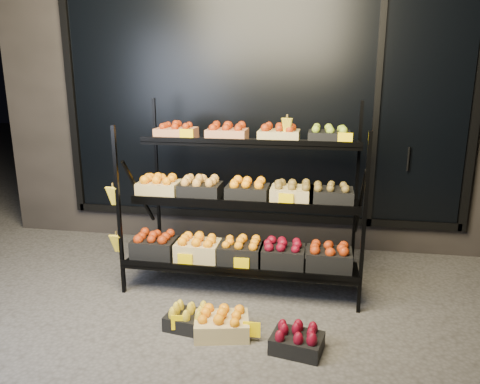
# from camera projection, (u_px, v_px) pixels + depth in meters

# --- Properties ---
(ground) EXTENTS (24.00, 24.00, 0.00)m
(ground) POSITION_uv_depth(u_px,v_px,m) (232.00, 312.00, 3.87)
(ground) COLOR #514F4C
(ground) RESTS_ON ground
(building) EXTENTS (6.00, 2.08, 3.50)m
(building) POSITION_uv_depth(u_px,v_px,m) (271.00, 85.00, 5.88)
(building) COLOR #2D2826
(building) RESTS_ON ground
(display_rack) EXTENTS (2.18, 1.02, 1.66)m
(display_rack) POSITION_uv_depth(u_px,v_px,m) (243.00, 201.00, 4.24)
(display_rack) COLOR black
(display_rack) RESTS_ON ground
(tag_floor_a) EXTENTS (0.13, 0.01, 0.12)m
(tag_floor_a) POSITION_uv_depth(u_px,v_px,m) (180.00, 327.00, 3.52)
(tag_floor_a) COLOR #F5CD00
(tag_floor_a) RESTS_ON ground
(tag_floor_b) EXTENTS (0.13, 0.01, 0.12)m
(tag_floor_b) POSITION_uv_depth(u_px,v_px,m) (252.00, 334.00, 3.43)
(tag_floor_b) COLOR #F5CD00
(tag_floor_b) RESTS_ON ground
(floor_crate_midleft) EXTENTS (0.37, 0.30, 0.18)m
(floor_crate_midleft) POSITION_uv_depth(u_px,v_px,m) (189.00, 318.00, 3.61)
(floor_crate_midleft) COLOR black
(floor_crate_midleft) RESTS_ON ground
(floor_crate_midright) EXTENTS (0.46, 0.38, 0.20)m
(floor_crate_midright) POSITION_uv_depth(u_px,v_px,m) (222.00, 323.00, 3.52)
(floor_crate_midright) COLOR tan
(floor_crate_midright) RESTS_ON ground
(floor_crate_right) EXTENTS (0.40, 0.32, 0.19)m
(floor_crate_right) POSITION_uv_depth(u_px,v_px,m) (297.00, 340.00, 3.31)
(floor_crate_right) COLOR black
(floor_crate_right) RESTS_ON ground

